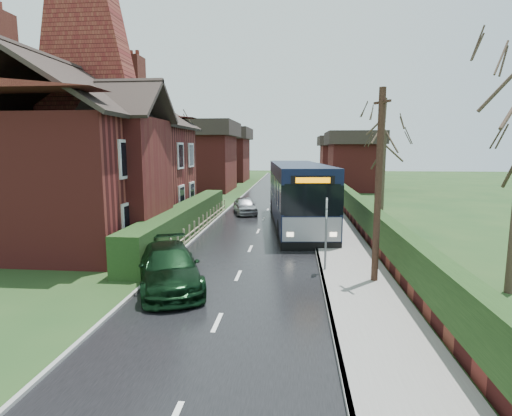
# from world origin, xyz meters

# --- Properties ---
(ground) EXTENTS (140.00, 140.00, 0.00)m
(ground) POSITION_xyz_m (0.00, 0.00, 0.00)
(ground) COLOR #2F461E
(ground) RESTS_ON ground
(road) EXTENTS (6.00, 100.00, 0.02)m
(road) POSITION_xyz_m (0.00, 10.00, 0.01)
(road) COLOR black
(road) RESTS_ON ground
(pavement) EXTENTS (2.50, 100.00, 0.14)m
(pavement) POSITION_xyz_m (4.25, 10.00, 0.07)
(pavement) COLOR slate
(pavement) RESTS_ON ground
(kerb_right) EXTENTS (0.12, 100.00, 0.14)m
(kerb_right) POSITION_xyz_m (3.05, 10.00, 0.07)
(kerb_right) COLOR gray
(kerb_right) RESTS_ON ground
(kerb_left) EXTENTS (0.12, 100.00, 0.10)m
(kerb_left) POSITION_xyz_m (-3.05, 10.00, 0.05)
(kerb_left) COLOR gray
(kerb_left) RESTS_ON ground
(front_hedge) EXTENTS (1.20, 16.00, 1.60)m
(front_hedge) POSITION_xyz_m (-3.90, 5.00, 0.80)
(front_hedge) COLOR black
(front_hedge) RESTS_ON ground
(picket_fence) EXTENTS (0.10, 16.00, 0.90)m
(picket_fence) POSITION_xyz_m (-3.15, 5.00, 0.45)
(picket_fence) COLOR tan
(picket_fence) RESTS_ON ground
(right_wall_hedge) EXTENTS (0.60, 50.00, 1.80)m
(right_wall_hedge) POSITION_xyz_m (5.80, 10.00, 1.02)
(right_wall_hedge) COLOR maroon
(right_wall_hedge) RESTS_ON ground
(brick_house) EXTENTS (9.30, 14.60, 10.30)m
(brick_house) POSITION_xyz_m (-8.73, 4.78, 4.38)
(brick_house) COLOR maroon
(brick_house) RESTS_ON ground
(bus) EXTENTS (4.04, 12.55, 3.75)m
(bus) POSITION_xyz_m (2.20, 7.98, 1.86)
(bus) COLOR black
(bus) RESTS_ON ground
(car_silver) EXTENTS (2.32, 3.83, 1.22)m
(car_silver) POSITION_xyz_m (-1.50, 12.00, 0.61)
(car_silver) COLOR #AAABAF
(car_silver) RESTS_ON ground
(car_green) EXTENTS (3.62, 5.16, 1.39)m
(car_green) POSITION_xyz_m (-2.16, -3.34, 0.69)
(car_green) COLOR black
(car_green) RESTS_ON ground
(car_distant) EXTENTS (2.63, 4.25, 1.32)m
(car_distant) POSITION_xyz_m (2.00, 39.99, 0.66)
(car_distant) COLOR black
(car_distant) RESTS_ON ground
(bus_stop_sign) EXTENTS (0.09, 0.43, 2.86)m
(bus_stop_sign) POSITION_xyz_m (3.20, -1.28, 1.88)
(bus_stop_sign) COLOR slate
(bus_stop_sign) RESTS_ON ground
(telegraph_pole) EXTENTS (0.41, 0.81, 6.60)m
(telegraph_pole) POSITION_xyz_m (4.80, -2.37, 3.34)
(telegraph_pole) COLOR black
(telegraph_pole) RESTS_ON ground
(tree_right_far) EXTENTS (4.32, 4.32, 8.34)m
(tree_right_far) POSITION_xyz_m (7.84, 11.29, 6.23)
(tree_right_far) COLOR #382D21
(tree_right_far) RESTS_ON ground
(tree_house_side) EXTENTS (4.46, 4.46, 10.14)m
(tree_house_side) POSITION_xyz_m (-8.14, 13.70, 7.57)
(tree_house_side) COLOR #362C20
(tree_house_side) RESTS_ON ground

